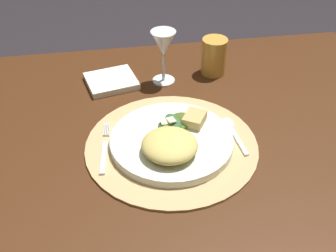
% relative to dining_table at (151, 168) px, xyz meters
% --- Properties ---
extents(dining_table, '(1.36, 0.88, 0.71)m').
position_rel_dining_table_xyz_m(dining_table, '(0.00, 0.00, 0.00)').
color(dining_table, '#442410').
rests_on(dining_table, ground).
extents(placemat, '(0.39, 0.39, 0.01)m').
position_rel_dining_table_xyz_m(placemat, '(0.04, -0.05, 0.11)').
color(placemat, tan).
rests_on(placemat, dining_table).
extents(dinner_plate, '(0.28, 0.28, 0.02)m').
position_rel_dining_table_xyz_m(dinner_plate, '(0.04, -0.05, 0.13)').
color(dinner_plate, silver).
rests_on(dinner_plate, placemat).
extents(pasta_serving, '(0.16, 0.16, 0.04)m').
position_rel_dining_table_xyz_m(pasta_serving, '(0.03, -0.10, 0.15)').
color(pasta_serving, '#D4C264').
rests_on(pasta_serving, dinner_plate).
extents(salad_greens, '(0.10, 0.07, 0.03)m').
position_rel_dining_table_xyz_m(salad_greens, '(0.06, -0.01, 0.15)').
color(salad_greens, '#346335').
rests_on(salad_greens, dinner_plate).
extents(bread_piece, '(0.07, 0.07, 0.02)m').
position_rel_dining_table_xyz_m(bread_piece, '(0.10, -0.01, 0.15)').
color(bread_piece, tan).
rests_on(bread_piece, dinner_plate).
extents(fork, '(0.03, 0.17, 0.00)m').
position_rel_dining_table_xyz_m(fork, '(-0.11, -0.05, 0.12)').
color(fork, silver).
rests_on(fork, placemat).
extents(spoon, '(0.03, 0.14, 0.01)m').
position_rel_dining_table_xyz_m(spoon, '(0.19, -0.03, 0.12)').
color(spoon, silver).
rests_on(spoon, placemat).
extents(napkin, '(0.15, 0.14, 0.02)m').
position_rel_dining_table_xyz_m(napkin, '(-0.08, 0.23, 0.12)').
color(napkin, white).
rests_on(napkin, dining_table).
extents(wine_glass, '(0.07, 0.07, 0.15)m').
position_rel_dining_table_xyz_m(wine_glass, '(0.07, 0.23, 0.22)').
color(wine_glass, silver).
rests_on(wine_glass, dining_table).
extents(amber_tumbler, '(0.07, 0.07, 0.10)m').
position_rel_dining_table_xyz_m(amber_tumbler, '(0.21, 0.25, 0.16)').
color(amber_tumbler, gold).
rests_on(amber_tumbler, dining_table).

